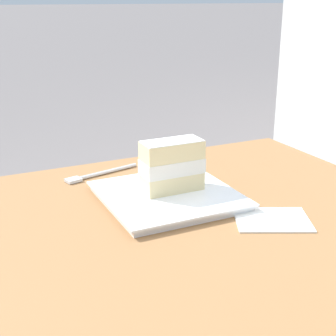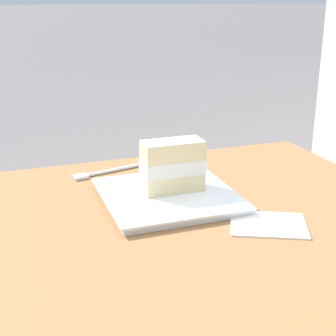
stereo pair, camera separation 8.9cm
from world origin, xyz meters
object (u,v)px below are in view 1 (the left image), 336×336
Objects in this scene: dessert_plate at (168,196)px; dessert_fork at (98,174)px; cake_slice at (172,166)px; paper_napkin at (272,220)px.

dessert_plate reaches higher than dessert_fork.
cake_slice reaches higher than dessert_fork.
dessert_plate is 0.20m from paper_napkin.
dessert_fork reaches higher than paper_napkin.
cake_slice reaches higher than dessert_plate.
cake_slice is 0.68× the size of dessert_fork.
paper_napkin is at bearing -56.16° from cake_slice.
dessert_fork is 1.10× the size of paper_napkin.
cake_slice is 0.75× the size of paper_napkin.
dessert_plate is at bearing -144.36° from cake_slice.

